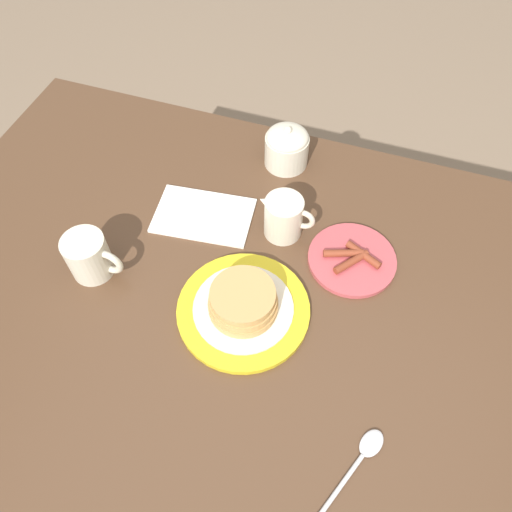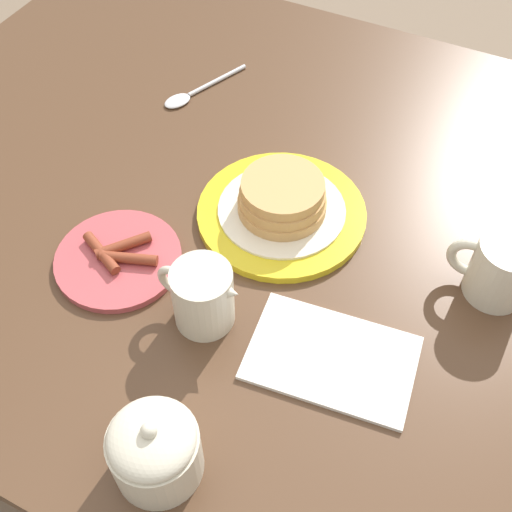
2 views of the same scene
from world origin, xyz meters
The scene contains 9 objects.
ground_plane centered at (0.00, 0.00, 0.00)m, with size 8.00×8.00×0.00m, color #7A6651.
dining_table centered at (0.00, 0.00, 0.64)m, with size 1.34×0.99×0.75m.
pancake_plate centered at (0.00, 0.02, 0.77)m, with size 0.23×0.23×0.07m.
side_plate_bacon centered at (0.16, 0.19, 0.76)m, with size 0.17×0.17×0.02m.
coffee_mug centered at (-0.29, 0.01, 0.79)m, with size 0.11×0.08×0.09m.
creamer_pitcher centered at (0.01, 0.21, 0.80)m, with size 0.11×0.07×0.09m.
sugar_bowl centered at (-0.04, 0.39, 0.80)m, with size 0.09×0.09×0.10m.
napkin centered at (-0.15, 0.20, 0.75)m, with size 0.21×0.15×0.01m.
spoon centered at (0.25, -0.16, 0.75)m, with size 0.08×0.16×0.01m.
Camera 2 is at (-0.23, 0.57, 1.41)m, focal length 45.00 mm.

